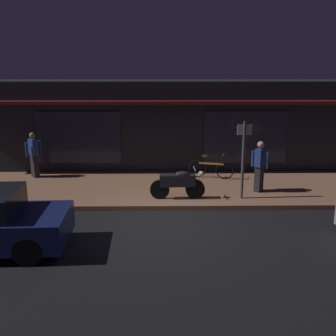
{
  "coord_description": "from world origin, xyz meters",
  "views": [
    {
      "loc": [
        0.02,
        -10.04,
        4.12
      ],
      "look_at": [
        0.19,
        2.4,
        0.95
      ],
      "focal_mm": 42.47,
      "sensor_mm": 36.0,
      "label": 1
    }
  ],
  "objects_px": {
    "person_bystander": "(260,165)",
    "bicycle_parked": "(211,169)",
    "motorcycle": "(179,183)",
    "person_photographer": "(34,154)",
    "sign_post": "(243,156)"
  },
  "relations": [
    {
      "from": "person_bystander",
      "to": "bicycle_parked",
      "type": "bearing_deg",
      "value": 130.65
    },
    {
      "from": "person_bystander",
      "to": "person_photographer",
      "type": "bearing_deg",
      "value": 166.63
    },
    {
      "from": "motorcycle",
      "to": "sign_post",
      "type": "height_order",
      "value": "sign_post"
    },
    {
      "from": "bicycle_parked",
      "to": "sign_post",
      "type": "distance_m",
      "value": 2.61
    },
    {
      "from": "person_photographer",
      "to": "sign_post",
      "type": "relative_size",
      "value": 0.7
    },
    {
      "from": "bicycle_parked",
      "to": "person_photographer",
      "type": "relative_size",
      "value": 0.96
    },
    {
      "from": "person_photographer",
      "to": "bicycle_parked",
      "type": "bearing_deg",
      "value": -2.37
    },
    {
      "from": "bicycle_parked",
      "to": "person_photographer",
      "type": "height_order",
      "value": "person_photographer"
    },
    {
      "from": "motorcycle",
      "to": "bicycle_parked",
      "type": "distance_m",
      "value": 2.65
    },
    {
      "from": "person_photographer",
      "to": "person_bystander",
      "type": "relative_size",
      "value": 1.0
    },
    {
      "from": "sign_post",
      "to": "person_photographer",
      "type": "bearing_deg",
      "value": 160.27
    },
    {
      "from": "person_photographer",
      "to": "person_bystander",
      "type": "xyz_separation_m",
      "value": [
        7.89,
        -1.88,
        0.0
      ]
    },
    {
      "from": "bicycle_parked",
      "to": "person_photographer",
      "type": "distance_m",
      "value": 6.54
    },
    {
      "from": "person_photographer",
      "to": "person_bystander",
      "type": "height_order",
      "value": "same"
    },
    {
      "from": "bicycle_parked",
      "to": "motorcycle",
      "type": "bearing_deg",
      "value": -118.96
    }
  ]
}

